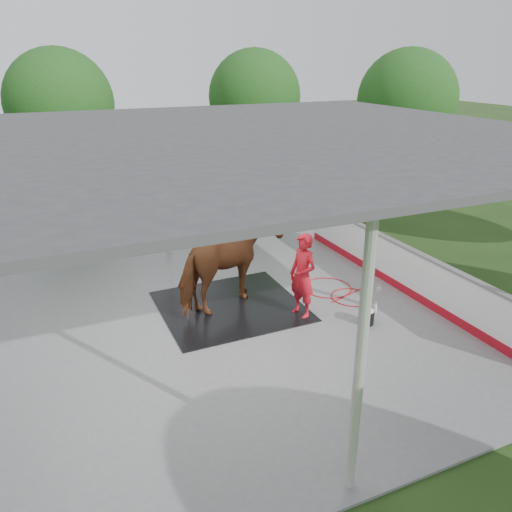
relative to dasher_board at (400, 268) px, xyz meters
name	(u,v)px	position (x,y,z in m)	size (l,w,h in m)	color
ground	(225,327)	(-4.60, 0.00, -0.59)	(100.00, 100.00, 0.00)	#1E3814
concrete_slab	(225,326)	(-4.60, 0.00, -0.57)	(12.00, 10.00, 0.05)	slate
pavilion_structure	(220,140)	(-4.60, 0.00, 3.37)	(12.60, 10.60, 4.05)	beige
dasher_board	(400,268)	(0.00, 0.00, 0.00)	(0.16, 8.00, 1.15)	#A50D1C
tree_belt	(219,142)	(-4.30, 0.90, 3.20)	(28.00, 28.00, 5.80)	#382314
rubber_mat	(231,306)	(-4.18, 0.75, -0.53)	(3.12, 2.92, 0.02)	black
horse	(230,263)	(-4.18, 0.75, 0.53)	(1.14, 2.50, 2.11)	brown
handler	(303,276)	(-2.88, -0.25, 0.40)	(0.69, 0.45, 1.89)	red
wash_bucket	(366,317)	(-1.80, -1.16, -0.38)	(0.34, 0.34, 0.32)	black
soap_bottle_a	(375,307)	(-1.32, -0.84, -0.42)	(0.10, 0.10, 0.25)	silver
soap_bottle_b	(379,289)	(-0.60, -0.03, -0.45)	(0.09, 0.09, 0.19)	#338CD8
hose_coil	(337,291)	(-1.51, 0.41, -0.53)	(1.57, 1.77, 0.02)	red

